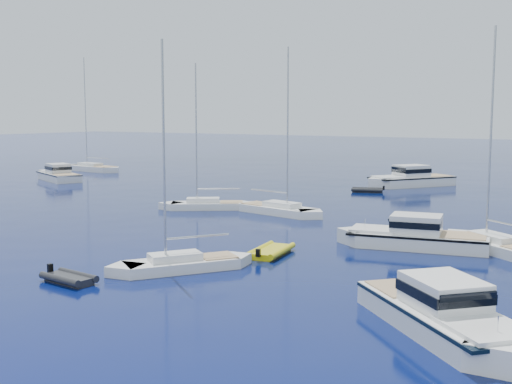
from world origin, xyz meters
TOP-DOWN VIEW (x-y plane):
  - ground at (0.00, 0.00)m, footprint 400.00×400.00m
  - motor_cruiser_right at (16.35, 3.32)m, footprint 9.79×9.49m
  - motor_cruiser_centre at (10.18, 18.39)m, footprint 10.57×4.97m
  - motor_cruiser_far_l at (-41.11, 35.29)m, footprint 10.69×7.06m
  - motor_cruiser_distant at (-1.04, 51.98)m, footprint 9.76×11.86m
  - sailboat_fore at (1.40, 6.05)m, footprint 6.76×8.35m
  - sailboat_mid_r at (15.00, 19.87)m, footprint 9.23×7.79m
  - sailboat_mid_l at (-10.54, 25.04)m, footprint 8.74×6.95m
  - sailboat_centre at (-3.81, 25.92)m, footprint 10.02×4.37m
  - sailboat_far_l at (-47.11, 47.09)m, footprint 11.84×4.01m
  - tender_yellow at (3.64, 11.84)m, footprint 2.72×4.25m
  - tender_grey_near at (-1.76, 1.03)m, footprint 3.26×2.07m
  - tender_grey_far at (-3.04, 43.97)m, footprint 3.89×2.89m

SIDE VIEW (x-z plane):
  - ground at x=0.00m, z-range 0.00..0.00m
  - motor_cruiser_right at x=16.35m, z-range -1.37..1.37m
  - motor_cruiser_centre at x=10.18m, z-range -1.33..1.33m
  - motor_cruiser_far_l at x=-41.11m, z-range -1.35..1.35m
  - motor_cruiser_distant at x=-1.04m, z-range -1.56..1.56m
  - sailboat_fore at x=1.40m, z-range -6.33..6.33m
  - sailboat_mid_r at x=15.00m, z-range -7.09..7.09m
  - sailboat_mid_l at x=-10.54m, z-range -6.59..6.59m
  - sailboat_centre at x=-3.81m, z-range -7.14..7.14m
  - sailboat_far_l at x=-47.11m, z-range -8.54..8.54m
  - tender_yellow at x=3.64m, z-range -0.47..0.47m
  - tender_grey_near at x=-1.76m, z-range -0.47..0.47m
  - tender_grey_far at x=-3.04m, z-range -0.47..0.47m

